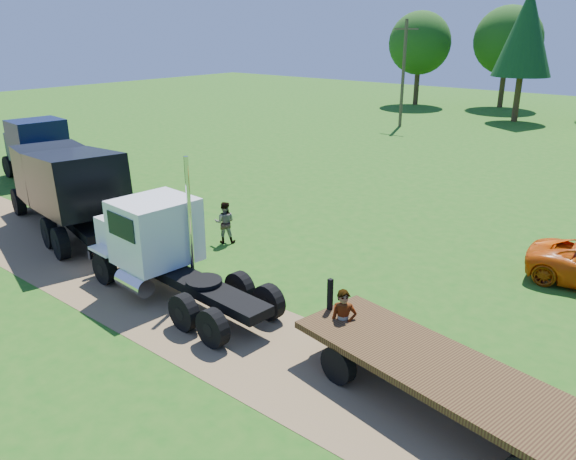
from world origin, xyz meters
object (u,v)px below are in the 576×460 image
Objects in this scene: navy_truck at (44,151)px; flatbed_trailer at (449,381)px; black_dump_truck at (65,183)px; spectator_a at (343,324)px; white_semi_tractor at (157,245)px.

navy_truck is 0.99× the size of flatbed_trailer.
black_dump_truck is 17.94m from flatbed_trailer.
flatbed_trailer is 3.24m from spectator_a.
flatbed_trailer is (10.29, 0.10, -0.72)m from white_semi_tractor.
white_semi_tractor is 0.96× the size of navy_truck.
navy_truck is at bearing 170.60° from black_dump_truck.
navy_truck is at bearing 133.61° from spectator_a.
black_dump_truck is (-7.58, 1.10, 0.59)m from white_semi_tractor.
spectator_a is at bearing 11.21° from black_dump_truck.
navy_truck is at bearing 179.72° from flatbed_trailer.
flatbed_trailer is (26.59, -4.67, -0.89)m from navy_truck.
navy_truck reaches higher than spectator_a.
white_semi_tractor reaches higher than flatbed_trailer.
black_dump_truck is 1.14× the size of flatbed_trailer.
navy_truck is 23.77m from spectator_a.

